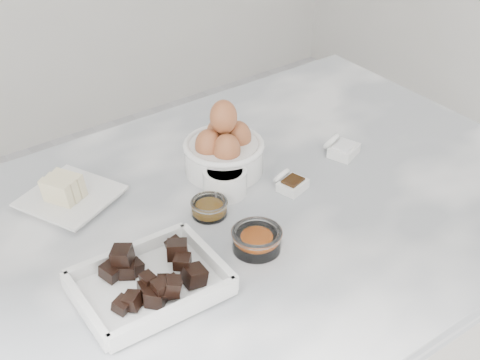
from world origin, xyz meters
The scene contains 9 objects.
marble_slab centered at (0.00, 0.00, 0.92)m, with size 1.20×0.80×0.04m, color silver.
chocolate_dish centered at (-0.23, -0.08, 0.96)m, with size 0.22×0.18×0.06m.
butter_plate centered at (-0.23, 0.20, 0.96)m, with size 0.20×0.20×0.06m.
sugar_ramekin centered at (0.01, 0.06, 0.97)m, with size 0.08×0.08×0.05m.
egg_bowl centered at (0.05, 0.12, 0.99)m, with size 0.16×0.16×0.15m.
honey_bowl centered at (-0.05, 0.02, 0.95)m, with size 0.07×0.07×0.03m.
zest_bowl centered at (-0.04, -0.10, 0.96)m, with size 0.08×0.08×0.04m.
vanilla_spoon centered at (0.11, 0.00, 0.95)m, with size 0.06×0.07×0.04m.
salt_spoon centered at (0.27, 0.03, 0.95)m, with size 0.07×0.08×0.04m.
Camera 1 is at (-0.56, -0.76, 1.65)m, focal length 50.00 mm.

